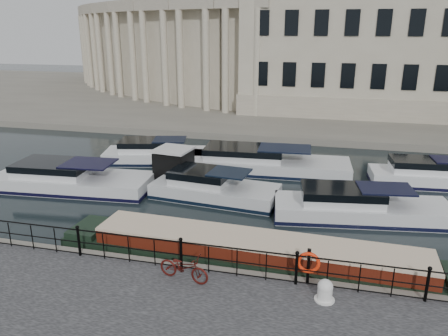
# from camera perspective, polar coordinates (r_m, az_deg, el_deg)

# --- Properties ---
(ground_plane) EXTENTS (160.00, 160.00, 0.00)m
(ground_plane) POSITION_cam_1_polar(r_m,az_deg,el_deg) (18.03, -3.12, -10.92)
(ground_plane) COLOR black
(ground_plane) RESTS_ON ground
(far_bank) EXTENTS (120.00, 42.00, 0.55)m
(far_bank) POSITION_cam_1_polar(r_m,az_deg,el_deg) (54.93, 8.85, 8.91)
(far_bank) COLOR #6B665B
(far_bank) RESTS_ON ground_plane
(railing) EXTENTS (24.14, 0.14, 1.22)m
(railing) POSITION_cam_1_polar(r_m,az_deg,el_deg) (15.58, -5.63, -10.90)
(railing) COLOR black
(railing) RESTS_ON near_quay
(civic_building) EXTENTS (53.55, 31.84, 16.85)m
(civic_building) POSITION_cam_1_polar(r_m,az_deg,el_deg) (50.14, 7.58, 15.89)
(civic_building) COLOR #ADA38C
(civic_building) RESTS_ON far_bank
(bicycle) EXTENTS (1.92, 0.99, 0.96)m
(bicycle) POSITION_cam_1_polar(r_m,az_deg,el_deg) (15.04, -5.27, -12.78)
(bicycle) COLOR #46100C
(bicycle) RESTS_ON near_quay
(mooring_bollard) EXTENTS (0.64, 0.64, 0.72)m
(mooring_bollard) POSITION_cam_1_polar(r_m,az_deg,el_deg) (14.42, 13.06, -15.35)
(mooring_bollard) COLOR silver
(mooring_bollard) RESTS_ON near_quay
(life_ring_post) EXTENTS (0.77, 0.20, 1.26)m
(life_ring_post) POSITION_cam_1_polar(r_m,az_deg,el_deg) (14.86, 10.98, -12.09)
(life_ring_post) COLOR black
(life_ring_post) RESTS_ON near_quay
(narrowboat) EXTENTS (15.72, 2.68, 1.57)m
(narrowboat) POSITION_cam_1_polar(r_m,az_deg,el_deg) (16.89, 4.25, -11.66)
(narrowboat) COLOR black
(narrowboat) RESTS_ON ground_plane
(harbour_hut) EXTENTS (2.98, 2.59, 2.17)m
(harbour_hut) POSITION_cam_1_polar(r_m,az_deg,el_deg) (25.34, -6.55, 0.03)
(harbour_hut) COLOR #6B665B
(harbour_hut) RESTS_ON ground_plane
(cabin_cruisers) EXTENTS (28.02, 10.21, 1.99)m
(cabin_cruisers) POSITION_cam_1_polar(r_m,az_deg,el_deg) (25.27, 1.20, -1.30)
(cabin_cruisers) COLOR silver
(cabin_cruisers) RESTS_ON ground_plane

